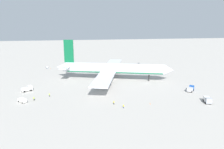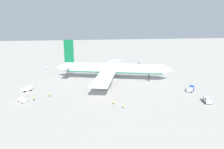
% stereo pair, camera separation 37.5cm
% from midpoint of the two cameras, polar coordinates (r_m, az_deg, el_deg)
% --- Properties ---
extents(ground_plane, '(600.00, 600.00, 0.00)m').
position_cam_midpoint_polar(ground_plane, '(134.63, 0.65, -1.37)').
color(ground_plane, '#ADA8A0').
extents(airliner, '(70.90, 73.28, 24.26)m').
position_cam_midpoint_polar(airliner, '(133.18, 0.10, 1.50)').
color(airliner, silver).
rests_on(airliner, ground).
extents(service_truck_1, '(3.73, 5.59, 2.83)m').
position_cam_midpoint_polar(service_truck_1, '(105.52, 23.78, -6.07)').
color(service_truck_1, '#999EA5').
rests_on(service_truck_1, ground).
extents(service_truck_2, '(5.33, 5.31, 2.74)m').
position_cam_midpoint_polar(service_truck_2, '(119.17, 19.96, -3.54)').
color(service_truck_2, '#194CA5').
rests_on(service_truck_2, ground).
extents(service_truck_3, '(5.71, 4.77, 2.72)m').
position_cam_midpoint_polar(service_truck_3, '(120.80, -21.29, -3.45)').
color(service_truck_3, white).
rests_on(service_truck_3, ground).
extents(service_van, '(4.55, 4.81, 1.97)m').
position_cam_midpoint_polar(service_van, '(105.69, -22.36, -6.15)').
color(service_van, white).
rests_on(service_van, ground).
extents(baggage_cart_0, '(2.02, 2.91, 0.40)m').
position_cam_midpoint_polar(baggage_cart_0, '(188.09, 7.14, 2.97)').
color(baggage_cart_0, '#595B60').
rests_on(baggage_cart_0, ground).
extents(baggage_cart_1, '(2.21, 3.06, 1.31)m').
position_cam_midpoint_polar(baggage_cart_1, '(175.40, -16.55, 1.87)').
color(baggage_cart_1, '#26598C').
rests_on(baggage_cart_1, ground).
extents(baggage_cart_2, '(3.24, 1.78, 1.47)m').
position_cam_midpoint_polar(baggage_cart_2, '(162.82, -12.07, 1.28)').
color(baggage_cart_2, '#26598C').
rests_on(baggage_cart_2, ground).
extents(ground_worker_0, '(0.57, 0.57, 1.61)m').
position_cam_midpoint_polar(ground_worker_0, '(95.29, 0.54, -7.36)').
color(ground_worker_0, black).
rests_on(ground_worker_0, ground).
extents(ground_worker_1, '(0.55, 0.55, 1.75)m').
position_cam_midpoint_polar(ground_worker_1, '(105.93, -19.70, -5.95)').
color(ground_worker_1, black).
rests_on(ground_worker_1, ground).
extents(ground_worker_2, '(0.53, 0.53, 1.73)m').
position_cam_midpoint_polar(ground_worker_2, '(108.79, -16.01, -5.16)').
color(ground_worker_2, '#3F3F47').
rests_on(ground_worker_2, ground).
extents(ground_worker_3, '(0.44, 0.44, 1.60)m').
position_cam_midpoint_polar(ground_worker_3, '(91.37, 3.08, -8.34)').
color(ground_worker_3, navy).
rests_on(ground_worker_3, ground).
extents(traffic_cone_0, '(0.36, 0.36, 0.55)m').
position_cam_midpoint_polar(traffic_cone_0, '(173.18, -15.72, 1.62)').
color(traffic_cone_0, orange).
rests_on(traffic_cone_0, ground).
extents(traffic_cone_1, '(0.36, 0.36, 0.55)m').
position_cam_midpoint_polar(traffic_cone_1, '(97.07, 10.01, -7.52)').
color(traffic_cone_1, orange).
rests_on(traffic_cone_1, ground).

